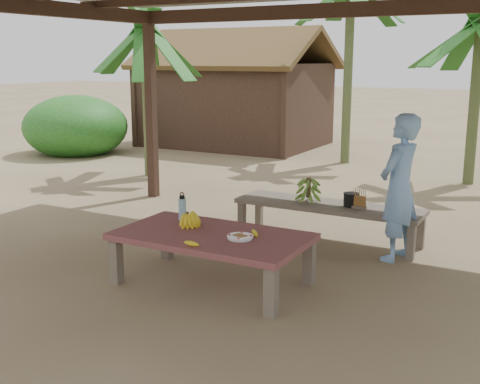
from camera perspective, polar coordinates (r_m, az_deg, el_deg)
The scene contains 15 objects.
ground at distance 6.21m, azimuth -0.15°, elevation -7.34°, with size 80.00×80.00×0.00m, color brown.
work_table at distance 5.70m, azimuth -2.67°, elevation -4.59°, with size 1.81×1.02×0.50m.
bench at distance 7.12m, azimuth 8.36°, elevation -1.56°, with size 2.20×0.61×0.45m.
ripe_banana_bunch at distance 5.93m, azimuth -5.02°, elevation -2.50°, with size 0.26×0.22×0.16m, color yellow, non-canonical shape.
plate at distance 5.50m, azimuth 0.01°, elevation -4.30°, with size 0.24×0.24×0.04m.
loose_banana_front at distance 5.32m, azimuth -4.61°, elevation -4.90°, with size 0.04×0.14×0.04m, color yellow.
loose_banana_side at distance 5.61m, azimuth 1.42°, elevation -3.92°, with size 0.04×0.15×0.04m, color yellow.
water_flask at distance 6.16m, azimuth -5.49°, elevation -1.53°, with size 0.08×0.08×0.29m.
green_banana_stalk at distance 7.16m, azimuth 6.51°, elevation 0.28°, with size 0.27×0.27×0.30m, color #598C2D, non-canonical shape.
cooking_pot at distance 7.02m, azimuth 10.51°, elevation -0.75°, with size 0.18×0.18×0.15m, color black.
skewer_rack at distance 6.91m, azimuth 11.27°, elevation -0.60°, with size 0.18×0.08×0.24m, color #A57F47, non-canonical shape.
woman at distance 6.53m, azimuth 14.85°, elevation 0.39°, with size 0.57×0.38×1.57m, color #729ED8.
hut at distance 15.05m, azimuth -0.33°, elevation 8.69°, with size 4.40×3.43×2.85m.
banana_plant_n at distance 10.91m, azimuth 21.80°, elevation 13.52°, with size 1.80×1.80×2.95m.
banana_plant_w at distance 11.06m, azimuth -8.94°, elevation 13.74°, with size 1.80×1.80×2.85m.
Camera 1 is at (2.84, -5.10, 2.11)m, focal length 45.00 mm.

